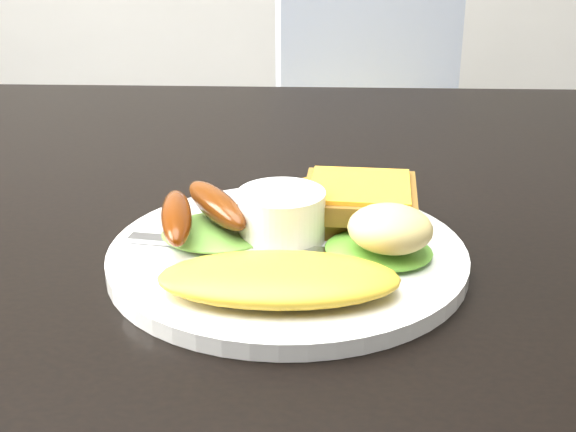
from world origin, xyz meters
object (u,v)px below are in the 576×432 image
object	(u,v)px
dining_table	(156,224)
dining_chair	(373,154)
plate	(287,256)
person	(14,26)

from	to	relation	value
dining_table	dining_chair	bearing A→B (deg)	76.28
dining_chair	dining_table	bearing A→B (deg)	-122.88
dining_chair	plate	xyz separation A→B (m)	(-0.14, -1.15, 0.31)
dining_table	plate	bearing A→B (deg)	-44.28
dining_table	plate	world-z (taller)	plate
dining_chair	person	size ratio (longest dim) A/B	0.27
dining_table	plate	xyz separation A→B (m)	(0.11, -0.11, 0.03)
dining_chair	plate	world-z (taller)	plate
dining_table	dining_chair	world-z (taller)	dining_table
plate	dining_table	bearing A→B (deg)	135.72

